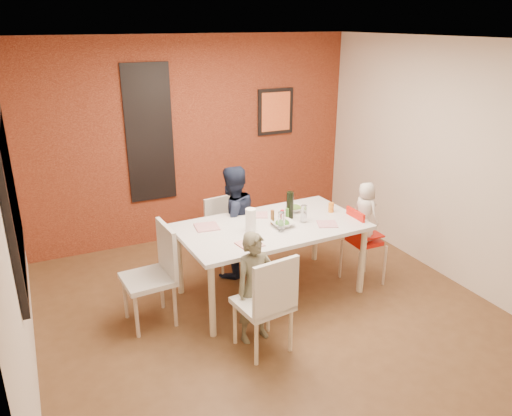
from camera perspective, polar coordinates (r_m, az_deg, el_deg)
name	(u,v)px	position (r m, az deg, el deg)	size (l,w,h in m)	color
ground	(268,310)	(5.35, 1.40, -11.62)	(4.50, 4.50, 0.00)	brown
ceiling	(271,40)	(4.52, 1.71, 18.66)	(4.50, 4.50, 0.02)	silver
wall_back	(194,140)	(6.78, -7.10, 7.70)	(4.50, 0.02, 2.70)	beige
wall_front	(445,302)	(3.10, 20.80, -10.01)	(4.50, 0.02, 2.70)	beige
wall_left	(10,228)	(4.31, -26.28, -2.08)	(0.02, 4.50, 2.70)	beige
wall_right	(446,162)	(6.08, 20.94, 4.95)	(0.02, 4.50, 2.70)	beige
brick_accent_wall	(194,141)	(6.76, -7.04, 7.66)	(4.50, 0.02, 2.70)	maroon
picture_window_frame	(10,196)	(4.44, -26.32, 1.29)	(0.05, 1.70, 1.30)	black
picture_window_pane	(12,195)	(4.44, -26.13, 1.32)	(0.02, 1.55, 1.15)	black
glassblock_strip	(149,134)	(6.55, -12.09, 8.30)	(0.55, 0.03, 1.70)	silver
glassblock_surround	(150,134)	(6.55, -12.07, 8.29)	(0.60, 0.03, 1.76)	black
art_print_frame	(275,112)	(7.14, 2.23, 10.96)	(0.54, 0.03, 0.64)	black
art_print_canvas	(276,112)	(7.12, 2.29, 10.94)	(0.44, 0.01, 0.54)	orange
dining_table	(271,231)	(5.34, 1.77, -2.66)	(2.01, 1.17, 0.82)	silver
chair_near	(268,300)	(4.47, 1.39, -10.47)	(0.51, 0.51, 0.98)	silver
chair_far	(224,229)	(6.04, -3.65, -2.45)	(0.45, 0.45, 0.87)	silver
chair_left	(156,269)	(5.02, -11.33, -6.90)	(0.50, 0.50, 1.02)	silver
high_chair	(361,239)	(5.76, 11.95, -3.46)	(0.39, 0.39, 0.91)	red
child_near	(255,288)	(4.66, -0.10, -9.08)	(0.40, 0.26, 1.09)	brown
child_far	(232,222)	(5.77, -2.73, -1.64)	(0.65, 0.51, 1.34)	black
toddler	(365,212)	(5.65, 12.38, -0.40)	(0.33, 0.21, 0.67)	beige
plate_near_left	(250,244)	(4.85, -0.72, -4.16)	(0.22, 0.22, 0.01)	white
plate_far_mid	(259,215)	(5.56, 0.33, -0.79)	(0.20, 0.20, 0.01)	white
plate_near_right	(327,224)	(5.37, 8.15, -1.82)	(0.20, 0.20, 0.01)	silver
plate_far_left	(207,227)	(5.27, -5.64, -2.15)	(0.24, 0.24, 0.01)	white
salad_bowl_a	(282,224)	(5.27, 3.03, -1.80)	(0.23, 0.23, 0.06)	white
salad_bowl_b	(295,209)	(5.70, 4.50, -0.08)	(0.21, 0.21, 0.05)	silver
wine_bottle	(290,205)	(5.45, 3.90, 0.32)	(0.08, 0.08, 0.30)	black
wine_glass_a	(281,222)	(5.12, 2.91, -1.60)	(0.07, 0.07, 0.21)	white
wine_glass_b	(304,214)	(5.37, 5.47, -0.66)	(0.07, 0.07, 0.19)	silver
paper_towel_roll	(251,220)	(5.10, -0.60, -1.40)	(0.11, 0.11, 0.25)	white
condiment_red	(282,216)	(5.34, 3.00, -0.97)	(0.04, 0.04, 0.15)	red
condiment_green	(287,215)	(5.40, 3.58, -0.76)	(0.04, 0.04, 0.14)	#366E24
condiment_brown	(272,217)	(5.31, 1.89, -1.05)	(0.04, 0.04, 0.16)	brown
sippy_cup	(331,207)	(5.70, 8.57, 0.06)	(0.06, 0.06, 0.11)	orange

